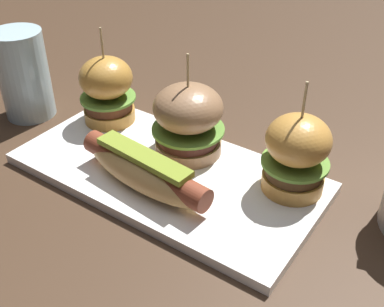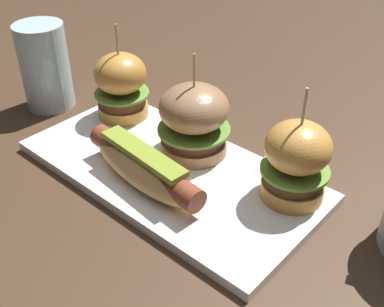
% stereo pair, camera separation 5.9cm
% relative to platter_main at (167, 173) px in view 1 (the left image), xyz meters
% --- Properties ---
extents(ground_plane, '(3.00, 3.00, 0.00)m').
position_rel_platter_main_xyz_m(ground_plane, '(0.00, 0.00, -0.01)').
color(ground_plane, '#422D1E').
extents(platter_main, '(0.41, 0.20, 0.01)m').
position_rel_platter_main_xyz_m(platter_main, '(0.00, 0.00, 0.00)').
color(platter_main, white).
rests_on(platter_main, ground).
extents(hot_dog, '(0.20, 0.07, 0.05)m').
position_rel_platter_main_xyz_m(hot_dog, '(0.00, -0.04, 0.03)').
color(hot_dog, tan).
rests_on(hot_dog, platter_main).
extents(slider_left, '(0.08, 0.08, 0.15)m').
position_rel_platter_main_xyz_m(slider_left, '(-0.15, 0.05, 0.06)').
color(slider_left, '#C28838').
rests_on(slider_left, platter_main).
extents(slider_center, '(0.10, 0.10, 0.14)m').
position_rel_platter_main_xyz_m(slider_center, '(0.00, 0.05, 0.06)').
color(slider_center, '#99704D').
rests_on(slider_center, platter_main).
extents(slider_right, '(0.08, 0.08, 0.15)m').
position_rel_platter_main_xyz_m(slider_right, '(0.15, 0.06, 0.06)').
color(slider_right, gold).
rests_on(slider_right, platter_main).
extents(water_glass, '(0.08, 0.08, 0.14)m').
position_rel_platter_main_xyz_m(water_glass, '(-0.29, 0.01, 0.06)').
color(water_glass, silver).
rests_on(water_glass, ground).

